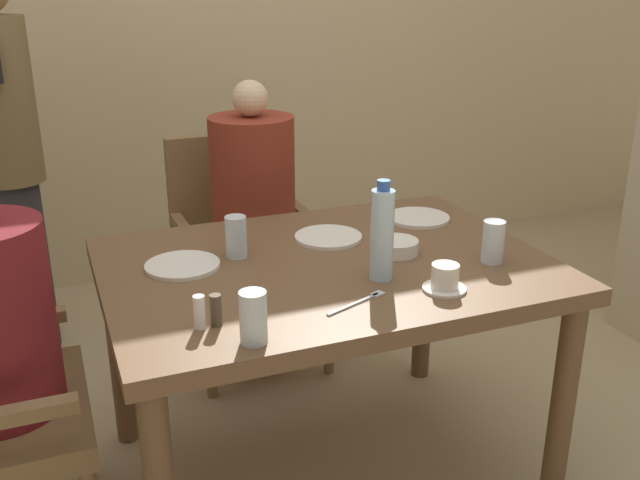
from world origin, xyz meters
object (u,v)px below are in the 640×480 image
object	(u,v)px
diner_in_far_chair	(254,227)
bowl_small	(396,247)
teacup_with_saucer	(445,279)
water_bottle	(382,234)
chair_far_side	(245,239)
plate_main_right	(182,265)
glass_tall_mid	(236,237)
plate_dessert_center	(328,237)
plate_main_left	(418,218)
standing_host	(7,155)
glass_tall_far	(493,242)
glass_tall_near	(253,317)

from	to	relation	value
diner_in_far_chair	bowl_small	distance (m)	0.80
teacup_with_saucer	water_bottle	size ratio (longest dim) A/B	0.42
chair_far_side	water_bottle	distance (m)	1.11
plate_main_right	glass_tall_mid	world-z (taller)	glass_tall_mid
plate_dessert_center	glass_tall_mid	bearing A→B (deg)	-172.90
plate_main_left	plate_main_right	xyz separation A→B (m)	(-0.83, -0.13, 0.00)
chair_far_side	bowl_small	xyz separation A→B (m)	(0.22, -0.90, 0.25)
teacup_with_saucer	water_bottle	xyz separation A→B (m)	(-0.12, 0.13, 0.10)
chair_far_side	glass_tall_mid	distance (m)	0.83
chair_far_side	plate_main_right	bearing A→B (deg)	-117.38
diner_in_far_chair	plate_dessert_center	bearing A→B (deg)	-82.12
glass_tall_mid	standing_host	bearing A→B (deg)	119.89
bowl_small	teacup_with_saucer	bearing A→B (deg)	-90.94
bowl_small	water_bottle	world-z (taller)	water_bottle
plate_main_right	glass_tall_mid	size ratio (longest dim) A/B	1.71
chair_far_side	glass_tall_far	xyz separation A→B (m)	(0.45, -1.06, 0.29)
standing_host	plate_main_right	size ratio (longest dim) A/B	7.40
plate_main_right	teacup_with_saucer	size ratio (longest dim) A/B	1.82
standing_host	water_bottle	bearing A→B (deg)	-55.70
glass_tall_near	plate_main_right	bearing A→B (deg)	97.06
plate_main_right	bowl_small	size ratio (longest dim) A/B	1.62
teacup_with_saucer	plate_dessert_center	bearing A→B (deg)	106.05
plate_dessert_center	teacup_with_saucer	size ratio (longest dim) A/B	1.82
diner_in_far_chair	plate_main_left	bearing A→B (deg)	-48.94
glass_tall_near	bowl_small	bearing A→B (deg)	33.79
standing_host	glass_tall_mid	bearing A→B (deg)	-60.11
standing_host	plate_dessert_center	size ratio (longest dim) A/B	7.40
bowl_small	glass_tall_near	world-z (taller)	glass_tall_near
glass_tall_far	bowl_small	bearing A→B (deg)	144.39
plate_main_left	water_bottle	world-z (taller)	water_bottle
plate_dessert_center	chair_far_side	bearing A→B (deg)	96.30
diner_in_far_chair	water_bottle	bearing A→B (deg)	-84.13
chair_far_side	bowl_small	size ratio (longest dim) A/B	6.83
chair_far_side	bowl_small	bearing A→B (deg)	-76.26
diner_in_far_chair	plate_main_right	distance (m)	0.76
standing_host	glass_tall_mid	distance (m)	1.26
diner_in_far_chair	teacup_with_saucer	xyz separation A→B (m)	(0.21, -1.04, 0.17)
glass_tall_far	plate_main_left	bearing A→B (deg)	91.44
chair_far_side	glass_tall_far	distance (m)	1.19
bowl_small	water_bottle	distance (m)	0.23
plate_main_right	glass_tall_mid	xyz separation A→B (m)	(0.17, 0.02, 0.06)
chair_far_side	diner_in_far_chair	bearing A→B (deg)	-90.00
plate_main_right	glass_tall_mid	distance (m)	0.18
standing_host	glass_tall_near	xyz separation A→B (m)	(0.52, -1.62, -0.06)
plate_dessert_center	teacup_with_saucer	distance (m)	0.50
plate_main_left	glass_tall_near	world-z (taller)	glass_tall_near
water_bottle	diner_in_far_chair	bearing A→B (deg)	95.87
chair_far_side	plate_main_left	bearing A→B (deg)	-55.85
chair_far_side	plate_main_right	xyz separation A→B (m)	(-0.40, -0.77, 0.24)
glass_tall_mid	plate_main_left	bearing A→B (deg)	8.69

